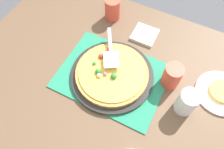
{
  "coord_description": "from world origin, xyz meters",
  "views": [
    {
      "loc": [
        0.22,
        -0.43,
        1.61
      ],
      "look_at": [
        0.0,
        0.0,
        0.77
      ],
      "focal_mm": 34.36,
      "sensor_mm": 36.0,
      "label": 1
    }
  ],
  "objects_px": {
    "served_slice_right": "(222,92)",
    "cup_far": "(112,9)",
    "pizza": "(112,73)",
    "cup_corner": "(187,102)",
    "cup_near": "(172,76)",
    "pizza_server": "(111,51)",
    "napkin_stack": "(145,35)",
    "plate_far_right": "(220,93)",
    "pizza_pan": "(112,75)"
  },
  "relations": [
    {
      "from": "served_slice_right",
      "to": "cup_far",
      "type": "xyz_separation_m",
      "value": [
        -0.63,
        0.2,
        0.04
      ]
    },
    {
      "from": "pizza",
      "to": "cup_corner",
      "type": "xyz_separation_m",
      "value": [
        0.34,
        0.0,
        0.03
      ]
    },
    {
      "from": "cup_near",
      "to": "cup_far",
      "type": "bearing_deg",
      "value": 149.09
    },
    {
      "from": "pizza",
      "to": "pizza_server",
      "type": "bearing_deg",
      "value": 119.83
    },
    {
      "from": "cup_far",
      "to": "napkin_stack",
      "type": "distance_m",
      "value": 0.22
    },
    {
      "from": "cup_corner",
      "to": "pizza_server",
      "type": "xyz_separation_m",
      "value": [
        -0.39,
        0.08,
        0.01
      ]
    },
    {
      "from": "served_slice_right",
      "to": "pizza_server",
      "type": "relative_size",
      "value": 0.5
    },
    {
      "from": "pizza",
      "to": "napkin_stack",
      "type": "relative_size",
      "value": 2.75
    },
    {
      "from": "pizza",
      "to": "pizza_server",
      "type": "xyz_separation_m",
      "value": [
        -0.05,
        0.08,
        0.04
      ]
    },
    {
      "from": "plate_far_right",
      "to": "pizza",
      "type": "bearing_deg",
      "value": -163.42
    },
    {
      "from": "pizza_pan",
      "to": "cup_near",
      "type": "bearing_deg",
      "value": 19.95
    },
    {
      "from": "cup_far",
      "to": "pizza_server",
      "type": "distance_m",
      "value": 0.28
    },
    {
      "from": "served_slice_right",
      "to": "cup_corner",
      "type": "height_order",
      "value": "cup_corner"
    },
    {
      "from": "cup_near",
      "to": "pizza_server",
      "type": "relative_size",
      "value": 0.54
    },
    {
      "from": "pizza_server",
      "to": "cup_far",
      "type": "bearing_deg",
      "value": 115.09
    },
    {
      "from": "served_slice_right",
      "to": "cup_corner",
      "type": "relative_size",
      "value": 0.92
    },
    {
      "from": "plate_far_right",
      "to": "served_slice_right",
      "type": "relative_size",
      "value": 2.0
    },
    {
      "from": "pizza_pan",
      "to": "cup_far",
      "type": "bearing_deg",
      "value": 116.46
    },
    {
      "from": "pizza_server",
      "to": "cup_corner",
      "type": "bearing_deg",
      "value": -12.17
    },
    {
      "from": "pizza_pan",
      "to": "napkin_stack",
      "type": "xyz_separation_m",
      "value": [
        0.04,
        0.29,
        -0.01
      ]
    },
    {
      "from": "pizza_pan",
      "to": "plate_far_right",
      "type": "height_order",
      "value": "pizza_pan"
    },
    {
      "from": "served_slice_right",
      "to": "plate_far_right",
      "type": "bearing_deg",
      "value": 0.0
    },
    {
      "from": "plate_far_right",
      "to": "napkin_stack",
      "type": "bearing_deg",
      "value": 160.09
    },
    {
      "from": "cup_near",
      "to": "napkin_stack",
      "type": "relative_size",
      "value": 1.0
    },
    {
      "from": "cup_corner",
      "to": "pizza",
      "type": "bearing_deg",
      "value": -179.99
    },
    {
      "from": "cup_corner",
      "to": "cup_far",
      "type": "bearing_deg",
      "value": 146.46
    },
    {
      "from": "pizza_pan",
      "to": "cup_corner",
      "type": "bearing_deg",
      "value": 0.14
    },
    {
      "from": "pizza",
      "to": "served_slice_right",
      "type": "height_order",
      "value": "pizza"
    },
    {
      "from": "plate_far_right",
      "to": "cup_near",
      "type": "distance_m",
      "value": 0.23
    },
    {
      "from": "pizza",
      "to": "pizza_server",
      "type": "height_order",
      "value": "pizza_server"
    },
    {
      "from": "cup_near",
      "to": "cup_corner",
      "type": "relative_size",
      "value": 1.0
    },
    {
      "from": "cup_near",
      "to": "cup_corner",
      "type": "height_order",
      "value": "same"
    },
    {
      "from": "served_slice_right",
      "to": "pizza_server",
      "type": "height_order",
      "value": "pizza_server"
    },
    {
      "from": "cup_near",
      "to": "napkin_stack",
      "type": "distance_m",
      "value": 0.29
    },
    {
      "from": "pizza",
      "to": "pizza_server",
      "type": "distance_m",
      "value": 0.1
    },
    {
      "from": "plate_far_right",
      "to": "pizza_server",
      "type": "relative_size",
      "value": 1.0
    },
    {
      "from": "napkin_stack",
      "to": "served_slice_right",
      "type": "bearing_deg",
      "value": -19.91
    },
    {
      "from": "pizza",
      "to": "pizza_pan",
      "type": "bearing_deg",
      "value": -28.26
    },
    {
      "from": "plate_far_right",
      "to": "napkin_stack",
      "type": "height_order",
      "value": "napkin_stack"
    },
    {
      "from": "pizza_server",
      "to": "pizza_pan",
      "type": "bearing_deg",
      "value": -59.65
    },
    {
      "from": "pizza_pan",
      "to": "pizza_server",
      "type": "distance_m",
      "value": 0.11
    },
    {
      "from": "cup_near",
      "to": "napkin_stack",
      "type": "bearing_deg",
      "value": 134.87
    },
    {
      "from": "pizza",
      "to": "plate_far_right",
      "type": "bearing_deg",
      "value": 16.58
    },
    {
      "from": "cup_corner",
      "to": "pizza_pan",
      "type": "bearing_deg",
      "value": -179.86
    },
    {
      "from": "plate_far_right",
      "to": "cup_far",
      "type": "distance_m",
      "value": 0.67
    },
    {
      "from": "pizza_pan",
      "to": "cup_near",
      "type": "height_order",
      "value": "cup_near"
    },
    {
      "from": "cup_near",
      "to": "cup_far",
      "type": "distance_m",
      "value": 0.48
    },
    {
      "from": "pizza_pan",
      "to": "cup_near",
      "type": "relative_size",
      "value": 3.17
    },
    {
      "from": "cup_corner",
      "to": "plate_far_right",
      "type": "bearing_deg",
      "value": 47.37
    },
    {
      "from": "pizza_server",
      "to": "napkin_stack",
      "type": "bearing_deg",
      "value": 66.75
    }
  ]
}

